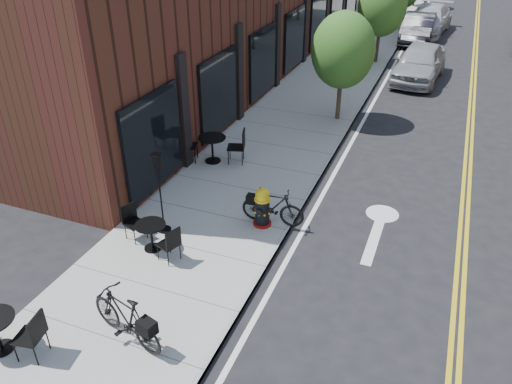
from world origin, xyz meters
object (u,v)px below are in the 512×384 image
at_px(bistro_set_b, 151,233).
at_px(bistro_set_c, 212,146).
at_px(patio_umbrella, 158,177).
at_px(bicycle_right, 273,207).
at_px(bicycle_left, 126,317).
at_px(parked_car_a, 420,63).
at_px(fire_hydrant, 262,207).
at_px(parked_car_c, 428,20).
at_px(parked_car_b, 418,28).

relative_size(bistro_set_b, bistro_set_c, 0.83).
height_order(bistro_set_b, patio_umbrella, patio_umbrella).
distance_m(bicycle_right, bistro_set_b, 2.99).
bearing_deg(bicycle_right, bicycle_left, 162.68).
bearing_deg(bistro_set_c, bistro_set_b, -99.06).
relative_size(bicycle_right, parked_car_a, 0.34).
xyz_separation_m(fire_hydrant, bicycle_left, (-0.93, -4.39, 0.04)).
height_order(bicycle_left, bistro_set_c, bicycle_left).
distance_m(bicycle_right, parked_car_c, 23.16).
bearing_deg(bistro_set_c, patio_umbrella, -99.51).
bearing_deg(bicycle_right, parked_car_c, -7.06).
bearing_deg(fire_hydrant, parked_car_c, 91.38).
height_order(patio_umbrella, parked_car_b, patio_umbrella).
bearing_deg(bicycle_right, parked_car_b, -6.70).
xyz_separation_m(bicycle_right, parked_car_a, (2.07, 13.44, 0.20)).
bearing_deg(bistro_set_c, parked_car_c, 60.51).
distance_m(fire_hydrant, parked_car_b, 20.82).
height_order(bicycle_right, parked_car_b, parked_car_b).
relative_size(bistro_set_b, parked_car_a, 0.35).
bearing_deg(parked_car_c, parked_car_a, -81.13).
bearing_deg(parked_car_a, bicycle_right, -93.95).
bearing_deg(bistro_set_c, parked_car_b, 59.80).
bearing_deg(bistro_set_c, parked_car_a, 48.38).
bearing_deg(parked_car_c, bistro_set_b, -92.63).
height_order(parked_car_b, parked_car_c, parked_car_c).
bearing_deg(parked_car_b, parked_car_a, -83.45).
relative_size(bicycle_left, parked_car_c, 0.32).
bearing_deg(bistro_set_b, patio_umbrella, 120.51).
bearing_deg(fire_hydrant, bistro_set_c, 140.68).
bearing_deg(parked_car_a, parked_car_c, 97.75).
bearing_deg(fire_hydrant, bicycle_right, 41.77).
height_order(bicycle_left, parked_car_b, parked_car_b).
xyz_separation_m(patio_umbrella, parked_car_b, (3.61, 21.88, -0.83)).
xyz_separation_m(bistro_set_b, parked_car_b, (3.47, 22.63, 0.21)).
distance_m(bistro_set_b, patio_umbrella, 1.28).
relative_size(bicycle_left, patio_umbrella, 0.86).
bearing_deg(patio_umbrella, parked_car_c, 80.89).
xyz_separation_m(bicycle_left, parked_car_c, (2.71, 27.65, 0.14)).
xyz_separation_m(parked_car_a, parked_car_b, (-0.80, 7.17, -0.03)).
distance_m(bicycle_right, parked_car_b, 20.65).
height_order(fire_hydrant, patio_umbrella, patio_umbrella).
xyz_separation_m(fire_hydrant, bistro_set_c, (-2.65, 2.66, 0.03)).
bearing_deg(patio_umbrella, parked_car_b, 80.63).
xyz_separation_m(fire_hydrant, parked_car_a, (2.28, 13.60, 0.18)).
height_order(bicycle_right, parked_car_c, parked_car_c).
bearing_deg(fire_hydrant, patio_umbrella, -146.60).
height_order(fire_hydrant, bicycle_left, bicycle_left).
height_order(fire_hydrant, parked_car_b, parked_car_b).
relative_size(patio_umbrella, parked_car_a, 0.44).
relative_size(bicycle_right, bistro_set_c, 0.80).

